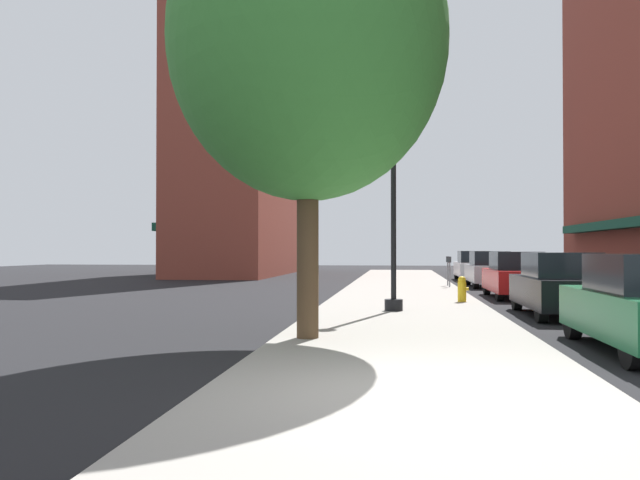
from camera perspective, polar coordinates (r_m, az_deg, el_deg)
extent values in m
plane|color=black|center=(25.69, 16.32, -4.69)|extent=(90.00, 90.00, 0.00)
cube|color=gray|center=(26.35, 7.32, -4.49)|extent=(4.80, 50.00, 0.12)
cube|color=brown|center=(46.33, -6.72, 9.21)|extent=(6.00, 18.00, 19.67)
cube|color=#144C38|center=(46.55, -10.74, 0.84)|extent=(0.90, 15.30, 0.50)
cylinder|color=black|center=(17.07, 6.58, -5.77)|extent=(0.48, 0.48, 0.30)
cylinder|color=black|center=(17.05, 6.56, 3.48)|extent=(0.14, 0.14, 5.20)
sphere|color=silver|center=(17.49, 6.54, 12.60)|extent=(0.44, 0.44, 0.44)
cylinder|color=gold|center=(20.28, 12.53, -4.52)|extent=(0.26, 0.26, 0.62)
sphere|color=gold|center=(20.26, 12.52, -3.51)|extent=(0.24, 0.24, 0.24)
cylinder|color=gold|center=(20.29, 12.92, -4.26)|extent=(0.12, 0.10, 0.10)
cylinder|color=slate|center=(29.34, 11.30, -2.97)|extent=(0.06, 0.06, 1.05)
cube|color=#33383D|center=(29.33, 11.30, -1.69)|extent=(0.14, 0.09, 0.26)
cylinder|color=slate|center=(28.26, 11.47, -3.05)|extent=(0.06, 0.06, 1.05)
cube|color=#33383D|center=(28.24, 11.46, -1.72)|extent=(0.14, 0.09, 0.26)
cylinder|color=#4C3823|center=(11.70, -1.10, -0.11)|extent=(0.40, 0.40, 3.53)
ellipsoid|color=#387F33|center=(12.32, -1.10, 17.33)|extent=(5.13, 5.13, 5.90)
cylinder|color=black|center=(13.40, 21.58, -6.85)|extent=(0.22, 0.64, 0.64)
cylinder|color=black|center=(10.35, 26.07, -8.61)|extent=(0.22, 0.64, 0.64)
cylinder|color=black|center=(19.18, 17.12, -5.05)|extent=(0.22, 0.64, 0.64)
cylinder|color=black|center=(19.51, 21.65, -4.95)|extent=(0.22, 0.64, 0.64)
cylinder|color=black|center=(16.05, 19.12, -5.86)|extent=(0.22, 0.64, 0.64)
cylinder|color=black|center=(16.44, 24.47, -5.71)|extent=(0.22, 0.64, 0.64)
cube|color=black|center=(17.75, 20.50, -4.33)|extent=(1.80, 4.30, 0.76)
cube|color=black|center=(17.58, 20.61, -2.08)|extent=(1.56, 2.20, 0.64)
cylinder|color=black|center=(25.42, 14.63, -4.02)|extent=(0.22, 0.64, 0.64)
cylinder|color=black|center=(25.67, 18.09, -3.97)|extent=(0.22, 0.64, 0.64)
cylinder|color=black|center=(22.26, 15.71, -4.47)|extent=(0.22, 0.64, 0.64)
cylinder|color=black|center=(22.54, 19.65, -4.40)|extent=(0.22, 0.64, 0.64)
cube|color=red|center=(23.94, 16.98, -3.44)|extent=(1.80, 4.30, 0.76)
cube|color=black|center=(23.77, 17.04, -1.77)|extent=(1.56, 2.20, 0.64)
cylinder|color=black|center=(32.14, 13.04, -3.36)|extent=(0.22, 0.64, 0.64)
cylinder|color=black|center=(32.34, 15.79, -3.33)|extent=(0.22, 0.64, 0.64)
cylinder|color=black|center=(28.96, 13.69, -3.63)|extent=(0.22, 0.64, 0.64)
cylinder|color=black|center=(29.18, 16.74, -3.60)|extent=(0.22, 0.64, 0.64)
cube|color=#B2B2BA|center=(30.63, 14.80, -2.88)|extent=(1.80, 4.30, 0.76)
cube|color=black|center=(30.47, 14.83, -1.57)|extent=(1.56, 2.20, 0.64)
cylinder|color=black|center=(38.43, 12.05, -2.95)|extent=(0.22, 0.64, 0.64)
cylinder|color=black|center=(38.60, 14.37, -2.93)|extent=(0.22, 0.64, 0.64)
cylinder|color=black|center=(35.25, 12.51, -3.14)|extent=(0.22, 0.64, 0.64)
cylinder|color=black|center=(35.43, 15.02, -3.12)|extent=(0.22, 0.64, 0.64)
cube|color=silver|center=(36.91, 13.48, -2.53)|extent=(1.80, 4.30, 0.76)
cube|color=black|center=(36.74, 13.50, -1.45)|extent=(1.56, 2.20, 0.64)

